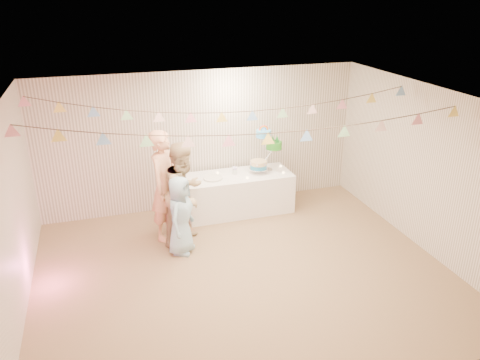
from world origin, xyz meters
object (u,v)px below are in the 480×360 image
object	(u,v)px
cake_stand	(266,149)
person_child	(180,215)
table	(238,193)
person_adult_a	(165,186)
person_adult_b	(185,194)

from	to	relation	value
cake_stand	person_child	bearing A→B (deg)	-147.40
table	person_adult_a	xyz separation A→B (m)	(-1.43, -0.57, 0.57)
table	person_adult_b	distance (m)	1.50
person_adult_a	person_adult_b	xyz separation A→B (m)	(0.27, -0.24, -0.08)
person_adult_a	person_child	size ratio (longest dim) A/B	1.46
person_adult_b	person_child	distance (m)	0.41
cake_stand	person_adult_b	xyz separation A→B (m)	(-1.71, -0.86, -0.30)
cake_stand	person_adult_b	world-z (taller)	person_adult_b
cake_stand	person_adult_a	xyz separation A→B (m)	(-1.98, -0.62, -0.23)
person_child	person_adult_a	bearing A→B (deg)	44.34
person_adult_a	person_child	distance (m)	0.65
table	cake_stand	xyz separation A→B (m)	(0.55, 0.05, 0.80)
table	cake_stand	distance (m)	0.97
person_adult_a	cake_stand	bearing A→B (deg)	-36.62
table	person_adult_b	xyz separation A→B (m)	(-1.16, -0.81, 0.49)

